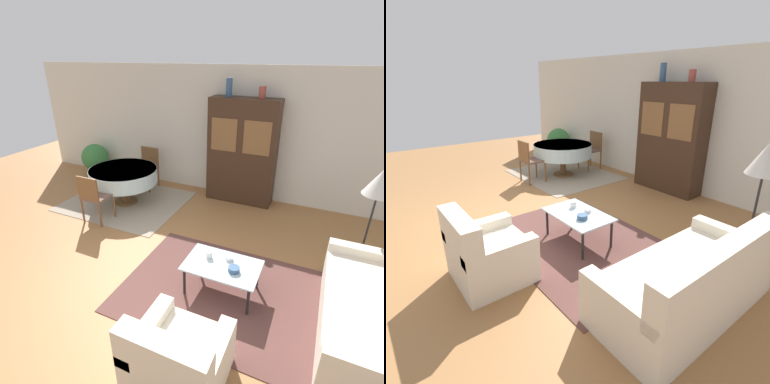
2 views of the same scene
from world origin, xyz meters
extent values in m
plane|color=#9E6B3D|center=(0.00, 0.00, 0.00)|extent=(14.00, 14.00, 0.00)
cube|color=beige|center=(0.00, 3.63, 1.35)|extent=(10.00, 0.06, 2.70)
cube|color=brown|center=(1.04, 0.56, 0.01)|extent=(2.65, 1.94, 0.01)
cube|color=gray|center=(-1.73, 2.25, 0.01)|extent=(2.39, 2.02, 0.01)
cube|color=beige|center=(2.68, 0.61, 0.23)|extent=(0.92, 1.93, 0.46)
cube|color=beige|center=(2.68, -0.28, 0.52)|extent=(0.92, 0.16, 0.12)
cube|color=beige|center=(2.68, 1.49, 0.52)|extent=(0.92, 0.16, 0.12)
cube|color=beige|center=(1.04, -0.72, 0.22)|extent=(0.84, 0.80, 0.45)
cube|color=beige|center=(1.04, -1.02, 0.66)|extent=(0.84, 0.20, 0.41)
cube|color=beige|center=(0.70, -0.72, 0.51)|extent=(0.16, 0.80, 0.12)
cube|color=beige|center=(1.38, -0.72, 0.51)|extent=(0.16, 0.80, 0.12)
cylinder|color=black|center=(0.59, 0.32, 0.21)|extent=(0.04, 0.04, 0.40)
cylinder|color=black|center=(1.42, 0.32, 0.21)|extent=(0.04, 0.04, 0.40)
cylinder|color=black|center=(0.59, 0.82, 0.21)|extent=(0.04, 0.04, 0.40)
cylinder|color=black|center=(1.42, 0.82, 0.21)|extent=(0.04, 0.04, 0.40)
cube|color=silver|center=(1.00, 0.57, 0.42)|extent=(0.96, 0.62, 0.02)
cube|color=#382316|center=(0.42, 3.36, 1.06)|extent=(1.36, 0.45, 2.13)
cube|color=brown|center=(0.09, 3.13, 1.44)|extent=(0.52, 0.01, 0.64)
cube|color=brown|center=(0.75, 3.13, 1.44)|extent=(0.52, 0.01, 0.64)
cylinder|color=brown|center=(-1.72, 2.22, 0.03)|extent=(0.48, 0.48, 0.03)
cylinder|color=brown|center=(-1.72, 2.22, 0.23)|extent=(0.14, 0.14, 0.45)
cylinder|color=silver|center=(-1.72, 2.22, 0.61)|extent=(1.37, 1.37, 0.30)
cylinder|color=silver|center=(-1.72, 2.22, 0.74)|extent=(1.38, 1.38, 0.03)
cylinder|color=brown|center=(-1.92, 1.60, 0.24)|extent=(0.04, 0.04, 0.46)
cylinder|color=brown|center=(-1.52, 1.60, 0.24)|extent=(0.04, 0.04, 0.46)
cylinder|color=brown|center=(-1.92, 1.19, 0.24)|extent=(0.04, 0.04, 0.46)
cylinder|color=brown|center=(-1.52, 1.19, 0.24)|extent=(0.04, 0.04, 0.46)
cube|color=brown|center=(-1.72, 1.40, 0.49)|extent=(0.44, 0.44, 0.04)
cube|color=brown|center=(-1.72, 1.20, 0.72)|extent=(0.44, 0.04, 0.42)
cylinder|color=brown|center=(-1.52, 2.84, 0.24)|extent=(0.04, 0.04, 0.46)
cylinder|color=brown|center=(-1.92, 2.84, 0.24)|extent=(0.04, 0.04, 0.46)
cylinder|color=brown|center=(-1.52, 3.25, 0.24)|extent=(0.04, 0.04, 0.46)
cylinder|color=brown|center=(-1.92, 3.25, 0.24)|extent=(0.04, 0.04, 0.46)
cube|color=brown|center=(-1.72, 3.05, 0.49)|extent=(0.44, 0.44, 0.04)
cube|color=brown|center=(-1.72, 3.25, 0.72)|extent=(0.44, 0.04, 0.42)
cylinder|color=black|center=(2.69, 1.96, 0.01)|extent=(0.28, 0.28, 0.02)
cylinder|color=black|center=(2.69, 1.96, 0.60)|extent=(0.03, 0.03, 1.15)
cone|color=beige|center=(2.69, 1.96, 1.34)|extent=(0.40, 0.40, 0.37)
cylinder|color=white|center=(0.79, 0.64, 0.48)|extent=(0.08, 0.08, 0.09)
cylinder|color=#33517A|center=(1.18, 0.51, 0.46)|extent=(0.14, 0.14, 0.06)
cylinder|color=white|center=(1.05, 0.71, 0.46)|extent=(0.10, 0.10, 0.05)
cylinder|color=#33517A|center=(0.08, 3.36, 2.30)|extent=(0.12, 0.12, 0.34)
cylinder|color=#9E4238|center=(0.72, 3.36, 2.23)|extent=(0.13, 0.13, 0.21)
cylinder|color=#4C4C51|center=(-3.33, 3.18, 0.11)|extent=(0.28, 0.28, 0.21)
sphere|color=#387A3D|center=(-3.33, 3.18, 0.50)|extent=(0.67, 0.67, 0.67)
camera|label=1|loc=(1.94, -2.38, 2.87)|focal=28.00mm
camera|label=2|loc=(3.99, -1.73, 2.18)|focal=28.00mm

